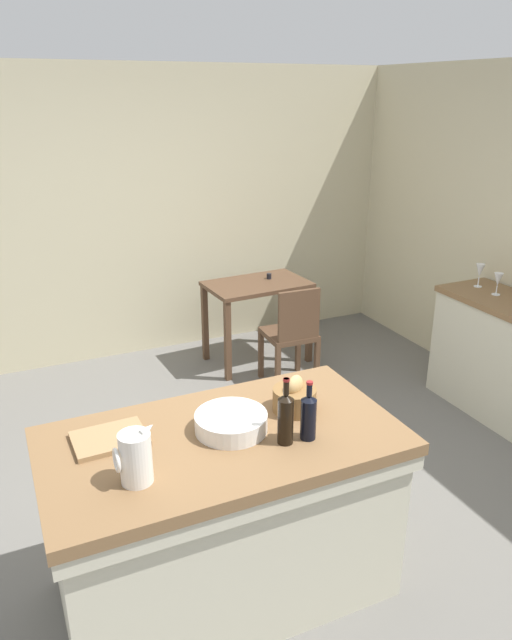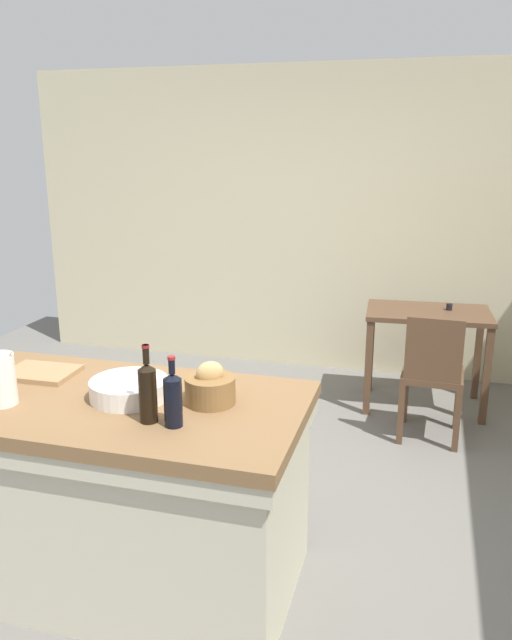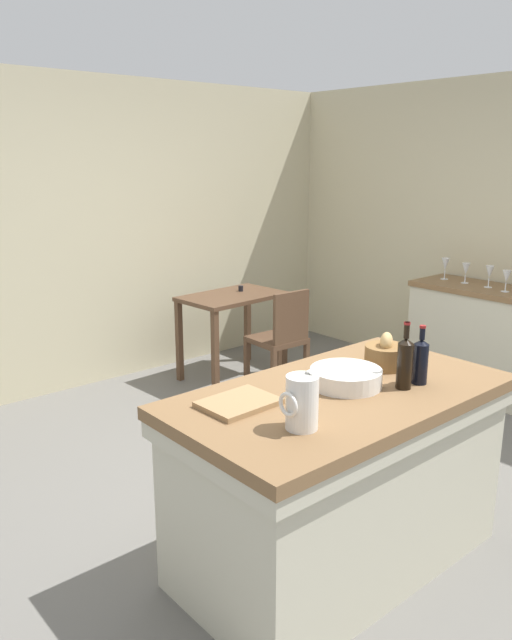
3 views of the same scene
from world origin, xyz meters
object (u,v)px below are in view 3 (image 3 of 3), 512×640
object	(u,v)px
wash_bowl	(346,377)
wine_glass_left	(506,277)
wooden_chair	(281,338)
pitcher	(302,402)
writing_desk	(232,308)
side_cabinet	(482,340)
wine_bottle_amber	(405,362)
bread_basket	(386,355)
cutting_board	(239,403)
wine_glass_middle	(489,273)
island_table	(339,471)
wine_bottle_dark	(420,360)
wine_glass_far_right	(445,265)
wine_glass_right	(466,269)

from	to	relation	value
wash_bowl	wine_glass_left	size ratio (longest dim) A/B	1.96
wooden_chair	pitcher	distance (m)	2.74
writing_desk	side_cabinet	bearing A→B (deg)	-51.66
wooden_chair	wine_bottle_amber	world-z (taller)	wine_bottle_amber
bread_basket	cutting_board	size ratio (longest dim) A/B	0.66
bread_basket	wine_glass_middle	distance (m)	2.30
wash_bowl	bread_basket	bearing A→B (deg)	7.27
island_table	wash_bowl	xyz separation A→B (m)	(0.05, 0.03, 0.46)
cutting_board	wine_bottle_dark	distance (m)	0.90
pitcher	wine_bottle_dark	world-z (taller)	wine_bottle_dark
island_table	pitcher	world-z (taller)	pitcher
side_cabinet	wine_bottle_dark	bearing A→B (deg)	-157.60
island_table	wine_glass_far_right	distance (m)	2.94
pitcher	wine_glass_middle	size ratio (longest dim) A/B	1.46
wine_bottle_dark	island_table	bearing A→B (deg)	152.74
pitcher	cutting_board	bearing A→B (deg)	96.83
writing_desk	wash_bowl	bearing A→B (deg)	-117.10
wine_bottle_dark	wine_bottle_amber	xyz separation A→B (m)	(-0.11, 0.01, 0.01)
wine_glass_far_right	side_cabinet	bearing A→B (deg)	-93.88
pitcher	wash_bowl	world-z (taller)	pitcher
island_table	wine_glass_left	bearing A→B (deg)	12.58
pitcher	wine_bottle_dark	distance (m)	0.78
bread_basket	wine_bottle_dark	distance (m)	0.26
side_cabinet	wine_glass_left	distance (m)	0.60
wine_bottle_dark	wine_bottle_amber	bearing A→B (deg)	174.76
wine_glass_middle	wine_glass_far_right	size ratio (longest dim) A/B	0.96
writing_desk	cutting_board	bearing A→B (deg)	-127.90
wine_bottle_amber	wine_glass_far_right	size ratio (longest dim) A/B	1.70
cutting_board	wine_glass_middle	bearing A→B (deg)	10.57
wooden_chair	bread_basket	size ratio (longest dim) A/B	4.19
bread_basket	cutting_board	xyz separation A→B (m)	(-0.88, 0.10, -0.06)
wooden_chair	wine_bottle_amber	bearing A→B (deg)	-118.70
island_table	bread_basket	bearing A→B (deg)	9.91
pitcher	wine_glass_far_right	world-z (taller)	pitcher
island_table	cutting_board	xyz separation A→B (m)	(-0.48, 0.17, 0.43)
wooden_chair	wine_bottle_dark	size ratio (longest dim) A/B	3.14
pitcher	bread_basket	size ratio (longest dim) A/B	1.22
wash_bowl	wine_bottle_dark	distance (m)	0.36
island_table	wine_glass_middle	xyz separation A→B (m)	(2.61, 0.74, 0.55)
writing_desk	wine_glass_middle	xyz separation A→B (m)	(1.32, -1.69, 0.40)
wine_bottle_amber	wine_glass_left	distance (m)	2.43
cutting_board	wine_bottle_dark	world-z (taller)	wine_bottle_dark
wine_glass_right	pitcher	bearing A→B (deg)	-159.58
bread_basket	wine_bottle_amber	size ratio (longest dim) A/B	0.67
writing_desk	wine_bottle_amber	bearing A→B (deg)	-112.00
side_cabinet	bread_basket	size ratio (longest dim) A/B	5.57
writing_desk	wine_bottle_dark	world-z (taller)	wine_bottle_dark
writing_desk	bread_basket	size ratio (longest dim) A/B	4.36
wash_bowl	wine_bottle_dark	size ratio (longest dim) A/B	1.18
pitcher	writing_desk	bearing A→B (deg)	56.55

